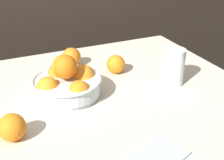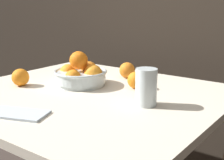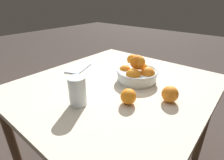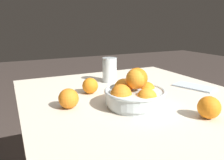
# 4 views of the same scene
# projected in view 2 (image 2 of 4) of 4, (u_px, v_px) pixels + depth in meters

# --- Properties ---
(dining_table) EXTENTS (1.08, 0.98, 0.73)m
(dining_table) POSITION_uv_depth(u_px,v_px,m) (88.00, 110.00, 1.33)
(dining_table) COLOR beige
(dining_table) RESTS_ON ground_plane
(fruit_bowl) EXTENTS (0.24, 0.24, 0.16)m
(fruit_bowl) POSITION_uv_depth(u_px,v_px,m) (81.00, 73.00, 1.41)
(fruit_bowl) COLOR silver
(fruit_bowl) RESTS_ON dining_table
(juice_glass) EXTENTS (0.08, 0.08, 0.14)m
(juice_glass) POSITION_uv_depth(u_px,v_px,m) (146.00, 89.00, 1.13)
(juice_glass) COLOR #F4A314
(juice_glass) RESTS_ON dining_table
(orange_loose_near_bowl) EXTENTS (0.08, 0.08, 0.08)m
(orange_loose_near_bowl) POSITION_uv_depth(u_px,v_px,m) (20.00, 77.00, 1.40)
(orange_loose_near_bowl) COLOR orange
(orange_loose_near_bowl) RESTS_ON dining_table
(orange_loose_front) EXTENTS (0.07, 0.07, 0.07)m
(orange_loose_front) POSITION_uv_depth(u_px,v_px,m) (136.00, 80.00, 1.36)
(orange_loose_front) COLOR orange
(orange_loose_front) RESTS_ON dining_table
(orange_loose_aside) EXTENTS (0.08, 0.08, 0.08)m
(orange_loose_aside) POSITION_uv_depth(u_px,v_px,m) (127.00, 70.00, 1.55)
(orange_loose_aside) COLOR orange
(orange_loose_aside) RESTS_ON dining_table
(napkin) EXTENTS (0.22, 0.17, 0.01)m
(napkin) POSITION_uv_depth(u_px,v_px,m) (18.00, 114.00, 1.05)
(napkin) COLOR silver
(napkin) RESTS_ON dining_table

